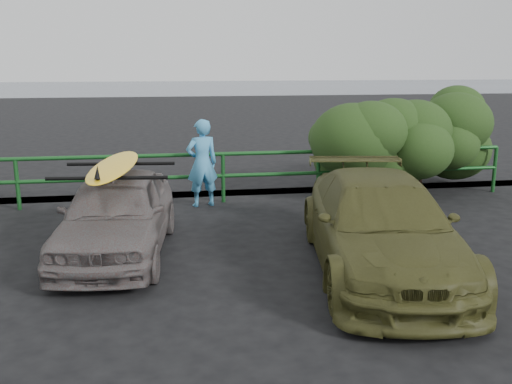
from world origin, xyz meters
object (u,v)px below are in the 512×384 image
guardrail (174,179)px  surfboard (114,166)px  sedan (117,214)px  man (202,163)px  olive_vehicle (380,226)px

guardrail → surfboard: surfboard is taller
sedan → man: bearing=67.8°
sedan → man: (1.44, 2.71, 0.24)m
guardrail → sedan: 3.09m
sedan → man: man is taller
guardrail → man: size_ratio=8.06×
surfboard → guardrail: bearing=79.2°
man → surfboard: size_ratio=0.64×
guardrail → surfboard: size_ratio=5.18×
olive_vehicle → sedan: bearing=168.8°
olive_vehicle → man: (-2.16, 4.01, 0.22)m
guardrail → man: man is taller
guardrail → olive_vehicle: bearing=-57.3°
sedan → surfboard: 0.72m
man → surfboard: bearing=49.0°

